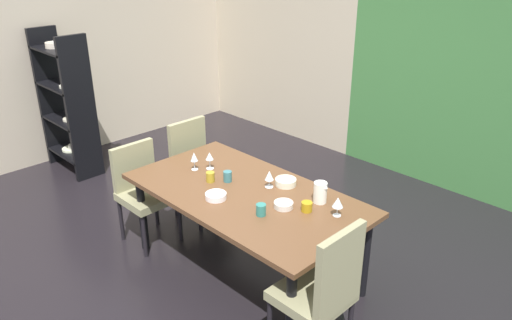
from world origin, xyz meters
The scene contains 20 objects.
ground_plane centered at (0.00, 0.00, -0.01)m, with size 6.24×5.34×0.02m, color black.
back_panel_interior centered at (-1.82, 2.62, 1.34)m, with size 2.59×0.10×2.67m, color #C4B599.
left_interior_panel centered at (-3.07, 0.00, 1.34)m, with size 0.10×5.34×2.67m, color #C0B199.
dining_table centered at (0.33, -0.02, 0.67)m, with size 1.94×1.04×0.74m.
chair_right_near centered at (1.36, -0.33, 0.55)m, with size 0.44×0.44×1.02m.
chair_left_far centered at (-0.69, 0.28, 0.53)m, with size 0.44×0.44×0.96m.
chair_left_near centered at (-0.69, -0.33, 0.51)m, with size 0.44×0.44×0.90m.
display_shelf centered at (-2.58, -0.10, 0.83)m, with size 0.77×0.34×1.64m.
wine_glass_west centered at (-0.19, 0.05, 0.85)m, with size 0.07×0.07×0.15m.
wine_glass_rear centered at (-0.27, -0.05, 0.85)m, with size 0.06×0.06×0.16m.
wine_glass_near_window centered at (1.06, 0.19, 0.84)m, with size 0.08×0.08×0.15m.
wine_glass_front centered at (0.41, 0.17, 0.84)m, with size 0.07×0.07×0.14m.
serving_bowl_corner centered at (0.47, 0.29, 0.77)m, with size 0.17×0.17×0.05m, color beige.
serving_bowl_left centered at (0.25, -0.26, 0.76)m, with size 0.16×0.16×0.04m, color white.
serving_bowl_north centered at (0.71, 0.01, 0.76)m, with size 0.14×0.14×0.04m, color silver.
cup_east centered at (0.86, 0.09, 0.77)m, with size 0.08×0.08×0.07m, color #AA8315.
cup_near_shelf centered at (0.00, -0.10, 0.78)m, with size 0.07×0.07×0.08m, color #A78A23.
cup_right centered at (0.67, -0.19, 0.78)m, with size 0.07×0.07×0.09m, color #2D766C.
cup_south centered at (0.10, 0.00, 0.78)m, with size 0.07×0.07×0.09m, color #366D72.
pitcher_center centered at (0.85, 0.26, 0.82)m, with size 0.11×0.10×0.16m.
Camera 1 is at (2.86, -2.40, 2.57)m, focal length 35.00 mm.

